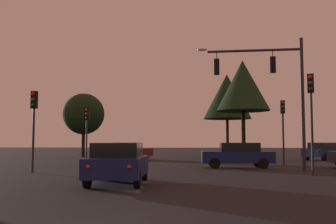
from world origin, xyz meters
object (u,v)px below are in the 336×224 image
at_px(traffic_light_corner_right, 34,115).
at_px(car_parked_lot, 128,151).
at_px(traffic_signal_mast_arm, 273,81).
at_px(traffic_light_far_side, 283,119).
at_px(tree_center_horizon, 227,97).
at_px(car_crossing_left, 238,155).
at_px(traffic_light_corner_left, 87,124).
at_px(traffic_light_median, 311,104).
at_px(tree_left_far, 243,86).
at_px(tree_behind_sign, 84,114).
at_px(car_far_lane, 324,151).
at_px(car_nearside_lane, 119,162).

relative_size(traffic_light_corner_right, car_parked_lot, 0.93).
bearing_deg(car_parked_lot, traffic_signal_mast_arm, -50.92).
bearing_deg(traffic_light_far_side, car_parked_lot, 146.90).
distance_m(car_parked_lot, tree_center_horizon, 13.02).
xyz_separation_m(traffic_light_far_side, car_crossing_left, (-3.32, -3.19, -2.32)).
relative_size(traffic_light_far_side, car_crossing_left, 1.00).
bearing_deg(car_parked_lot, traffic_light_corner_left, -97.27).
bearing_deg(traffic_light_median, traffic_light_corner_left, 151.30).
xyz_separation_m(traffic_signal_mast_arm, tree_left_far, (-0.43, 13.20, 1.68)).
bearing_deg(tree_center_horizon, tree_left_far, -81.78).
bearing_deg(traffic_light_median, traffic_light_corner_right, 179.29).
height_order(tree_behind_sign, tree_center_horizon, tree_center_horizon).
xyz_separation_m(traffic_signal_mast_arm, tree_center_horizon, (-1.47, 20.38, 1.56)).
distance_m(car_far_lane, tree_left_far, 8.96).
height_order(traffic_light_far_side, car_nearside_lane, traffic_light_far_side).
xyz_separation_m(traffic_light_median, tree_left_far, (-1.72, 15.99, 3.22)).
bearing_deg(traffic_light_corner_right, traffic_light_median, -0.71).
relative_size(traffic_light_corner_left, car_crossing_left, 0.90).
bearing_deg(car_crossing_left, car_nearside_lane, -118.10).
bearing_deg(traffic_light_median, tree_left_far, 96.15).
bearing_deg(traffic_light_median, car_parked_lot, 126.93).
distance_m(traffic_light_far_side, car_far_lane, 9.53).
bearing_deg(tree_left_far, tree_center_horizon, 98.22).
relative_size(tree_left_far, tree_center_horizon, 1.00).
bearing_deg(car_parked_lot, traffic_light_corner_right, -96.04).
bearing_deg(traffic_signal_mast_arm, car_parked_lot, 129.08).
height_order(traffic_signal_mast_arm, traffic_light_corner_right, traffic_signal_mast_arm).
bearing_deg(traffic_signal_mast_arm, tree_center_horizon, 94.12).
bearing_deg(car_far_lane, traffic_light_corner_left, -154.70).
relative_size(car_nearside_lane, car_far_lane, 1.04).
height_order(traffic_light_median, car_far_lane, traffic_light_median).
bearing_deg(traffic_light_corner_right, tree_center_horizon, 64.37).
bearing_deg(car_nearside_lane, tree_left_far, 72.54).
bearing_deg(tree_center_horizon, car_parked_lot, -142.94).
bearing_deg(traffic_light_corner_right, car_nearside_lane, -40.86).
distance_m(tree_behind_sign, tree_left_far, 17.09).
distance_m(traffic_light_far_side, car_nearside_lane, 15.45).
bearing_deg(traffic_light_median, traffic_light_far_side, 88.51).
height_order(car_crossing_left, tree_center_horizon, tree_center_horizon).
xyz_separation_m(traffic_signal_mast_arm, traffic_light_corner_right, (-12.51, -2.62, -1.96)).
xyz_separation_m(car_far_lane, tree_center_horizon, (-7.87, 7.25, 5.69)).
height_order(car_parked_lot, tree_left_far, tree_left_far).
distance_m(car_far_lane, tree_behind_sign, 23.89).
bearing_deg(car_far_lane, traffic_light_corner_right, -140.20).
height_order(traffic_light_median, car_parked_lot, traffic_light_median).
height_order(traffic_light_median, tree_behind_sign, tree_behind_sign).
bearing_deg(traffic_light_corner_right, traffic_light_far_side, 29.46).
relative_size(traffic_signal_mast_arm, car_nearside_lane, 1.67).
bearing_deg(car_far_lane, traffic_light_median, -107.78).
distance_m(traffic_light_corner_right, car_parked_lot, 16.18).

